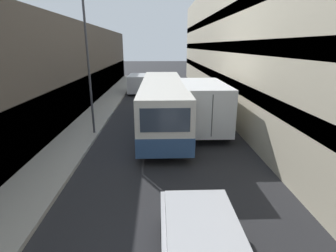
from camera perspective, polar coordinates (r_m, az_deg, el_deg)
The scene contains 9 objects.
ground_plane at distance 15.20m, azimuth -0.85°, elevation -2.00°, with size 150.00×150.00×0.00m, color #232326.
sidewalk_left at distance 15.85m, azimuth -18.80°, elevation -1.83°, with size 2.18×60.00×0.16m.
building_left_shopfront at distance 16.00m, azimuth -27.44°, elevation 8.31°, with size 2.40×60.00×6.72m.
building_right_apartment at distance 15.50m, azimuth 20.97°, elevation 16.80°, with size 2.40×60.00×10.42m.
car_hatchback at distance 6.31m, azimuth 7.32°, elevation -25.30°, with size 1.75×4.27×1.47m.
bus at distance 16.30m, azimuth -1.14°, elevation 4.99°, with size 2.52×11.64×2.91m.
box_truck at distance 16.43m, azimuth 7.19°, elevation 5.08°, with size 2.44×7.30×2.91m.
panel_van at distance 28.79m, azimuth -6.64°, elevation 9.27°, with size 1.87×4.08×1.97m.
street_lamp at distance 15.01m, azimuth -17.48°, elevation 18.68°, with size 0.36×0.80×8.03m.
Camera 1 is at (-0.29, 0.64, 4.98)m, focal length 28.00 mm.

